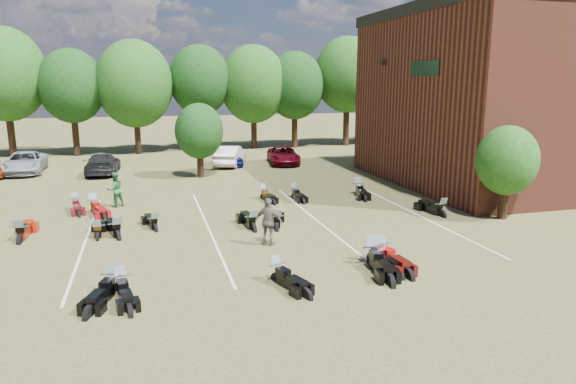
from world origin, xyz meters
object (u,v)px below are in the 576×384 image
object	(u,v)px
person_green	(115,190)
car_4	(227,157)
person_grey	(269,222)
motorcycle_3	(277,282)
motorcycle_14	(76,209)
motorcycle_7	(20,243)

from	to	relation	value
person_green	car_4	bearing A→B (deg)	-150.76
person_grey	car_4	bearing A→B (deg)	-60.79
car_4	motorcycle_3	bearing A→B (deg)	-102.73
car_4	motorcycle_14	size ratio (longest dim) A/B	1.87
motorcycle_3	motorcycle_14	xyz separation A→B (m)	(-7.43, 11.93, 0.00)
motorcycle_3	person_grey	bearing A→B (deg)	61.19
person_grey	motorcycle_3	world-z (taller)	person_grey
person_green	motorcycle_3	bearing A→B (deg)	86.74
person_green	motorcycle_7	xyz separation A→B (m)	(-3.40, -5.30, -0.89)
motorcycle_7	car_4	bearing A→B (deg)	-121.31
motorcycle_3	motorcycle_7	size ratio (longest dim) A/B	0.88
car_4	person_grey	size ratio (longest dim) A/B	2.10
motorcycle_7	person_green	bearing A→B (deg)	-121.11
person_grey	motorcycle_14	distance (m)	11.53
person_green	motorcycle_14	distance (m)	2.15
motorcycle_3	motorcycle_7	bearing A→B (deg)	123.40
car_4	motorcycle_7	world-z (taller)	car_4
person_green	person_grey	distance (m)	10.29
person_green	motorcycle_7	world-z (taller)	person_green
car_4	motorcycle_7	size ratio (longest dim) A/B	1.66
motorcycle_7	motorcycle_14	world-z (taller)	motorcycle_7
person_green	motorcycle_7	distance (m)	6.36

